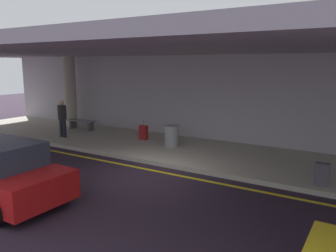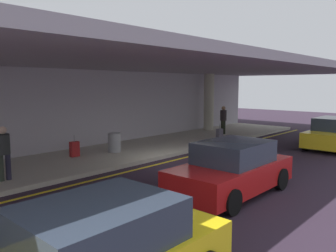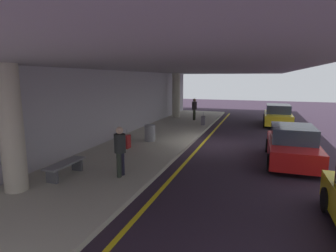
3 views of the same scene
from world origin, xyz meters
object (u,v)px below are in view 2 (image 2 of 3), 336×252
at_px(car_yellow_taxi, 334,134).
at_px(suitcase_upright_primary, 75,149).
at_px(person_waiting_for_ride, 223,118).
at_px(suitcase_upright_secondary, 220,135).
at_px(support_column_left_mid, 209,102).
at_px(car_red, 232,169).
at_px(traveler_with_luggage, 4,150).
at_px(trash_bin_steel, 114,142).

xyz_separation_m(car_yellow_taxi, suitcase_upright_primary, (-9.99, 7.07, -0.25)).
distance_m(person_waiting_for_ride, suitcase_upright_secondary, 2.44).
xyz_separation_m(car_yellow_taxi, person_waiting_for_ride, (-0.44, 6.10, 0.40)).
xyz_separation_m(support_column_left_mid, car_yellow_taxi, (-0.60, -7.91, -1.26)).
bearing_deg(support_column_left_mid, car_yellow_taxi, -94.34).
xyz_separation_m(car_red, suitcase_upright_primary, (-0.58, 7.12, -0.25)).
bearing_deg(traveler_with_luggage, car_red, 56.74).
bearing_deg(car_yellow_taxi, suitcase_upright_primary, -34.99).
bearing_deg(person_waiting_for_ride, suitcase_upright_secondary, -128.69).
bearing_deg(support_column_left_mid, car_red, -141.48).
relative_size(car_yellow_taxi, trash_bin_steel, 4.82).
bearing_deg(car_yellow_taxi, support_column_left_mid, -94.05).
bearing_deg(suitcase_upright_primary, car_yellow_taxi, -12.18).
bearing_deg(car_red, support_column_left_mid, -137.38).
xyz_separation_m(car_yellow_taxi, trash_bin_steel, (-8.28, 6.61, -0.14)).
xyz_separation_m(traveler_with_luggage, suitcase_upright_primary, (3.40, 1.50, -0.65)).
height_order(person_waiting_for_ride, suitcase_upright_primary, person_waiting_for_ride).
relative_size(support_column_left_mid, traveler_with_luggage, 2.17).
height_order(car_red, person_waiting_for_ride, person_waiting_for_ride).
bearing_deg(person_waiting_for_ride, suitcase_upright_primary, -163.12).
bearing_deg(car_yellow_taxi, person_waiting_for_ride, -85.56).
height_order(car_yellow_taxi, traveler_with_luggage, traveler_with_luggage).
xyz_separation_m(support_column_left_mid, car_red, (-10.01, -7.97, -1.26)).
bearing_deg(support_column_left_mid, person_waiting_for_ride, -119.91).
bearing_deg(person_waiting_for_ride, traveler_with_luggage, -154.98).
xyz_separation_m(support_column_left_mid, person_waiting_for_ride, (-1.04, -1.81, -0.86)).
relative_size(traveler_with_luggage, trash_bin_steel, 1.98).
bearing_deg(suitcase_upright_secondary, person_waiting_for_ride, 19.72).
height_order(suitcase_upright_primary, trash_bin_steel, suitcase_upright_primary).
xyz_separation_m(traveler_with_luggage, suitcase_upright_secondary, (10.89, -0.60, -0.65)).
xyz_separation_m(support_column_left_mid, suitcase_upright_secondary, (-3.10, -2.94, -1.51)).
distance_m(car_yellow_taxi, trash_bin_steel, 10.60).
bearing_deg(traveler_with_luggage, person_waiting_for_ride, 113.78).
xyz_separation_m(car_red, trash_bin_steel, (1.13, 6.67, -0.14)).
relative_size(car_red, suitcase_upright_primary, 4.56).
distance_m(support_column_left_mid, trash_bin_steel, 9.08).
bearing_deg(traveler_with_luggage, suitcase_upright_secondary, 108.31).
bearing_deg(suitcase_upright_primary, car_red, -62.23).
height_order(traveler_with_luggage, suitcase_upright_secondary, traveler_with_luggage).
relative_size(support_column_left_mid, car_red, 0.89).
relative_size(car_red, trash_bin_steel, 4.82).
bearing_deg(car_red, person_waiting_for_ride, -141.44).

